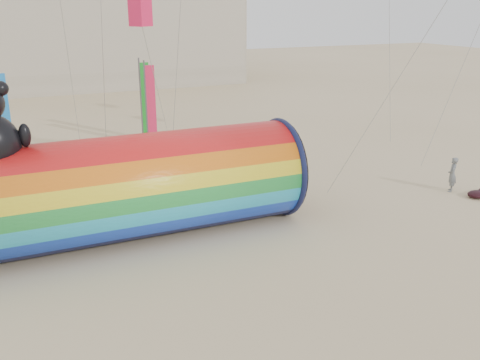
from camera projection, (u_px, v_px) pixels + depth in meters
name	position (u px, v px, depth m)	size (l,w,h in m)	color
ground	(245.00, 261.00, 18.33)	(160.00, 160.00, 0.00)	#CCB58C
windsock_assembly	(124.00, 185.00, 19.59)	(13.36, 4.07, 6.16)	red
kite_handler	(452.00, 175.00, 24.85)	(0.60, 0.39, 1.64)	slate
festival_banners	(104.00, 106.00, 31.56)	(8.94, 2.28, 5.20)	#59595E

